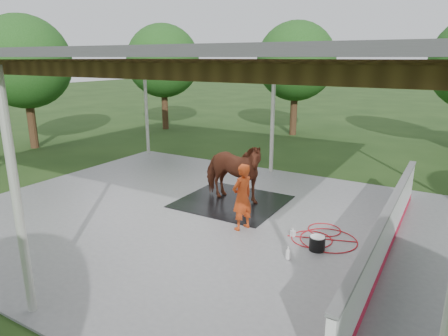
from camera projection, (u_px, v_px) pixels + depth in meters
The scene contains 12 objects.
ground at pixel (197, 216), 10.38m from camera, with size 100.00×100.00×0.00m, color #1E3814.
concrete_slab at pixel (197, 216), 10.37m from camera, with size 12.00×10.00×0.05m, color slate.
pavilion_structure at pixel (194, 59), 9.31m from camera, with size 12.60×10.60×4.05m.
dasher_board at pixel (386, 234), 7.96m from camera, with size 0.16×8.00×1.15m.
tree_belt at pixel (224, 66), 9.96m from camera, with size 28.00×28.00×5.80m.
rubber_mat at pixel (232, 201), 11.28m from camera, with size 2.79×2.61×0.02m, color black.
horse at pixel (232, 172), 11.04m from camera, with size 0.94×2.05×1.74m, color brown.
handler at pixel (242, 197), 9.30m from camera, with size 0.58×0.38×1.60m, color #B03812.
wash_bucket at pixel (317, 243), 8.42m from camera, with size 0.33×0.33×0.31m.
soap_bottle_a at pixel (288, 253), 8.04m from camera, with size 0.11×0.11×0.28m, color silver.
soap_bottle_b at pixel (293, 232), 9.07m from camera, with size 0.10×0.10×0.21m, color #338CD8.
hose_coil at pixel (323, 238), 9.02m from camera, with size 1.51×1.52×0.02m.
Camera 1 is at (5.53, -7.95, 4.00)m, focal length 32.00 mm.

